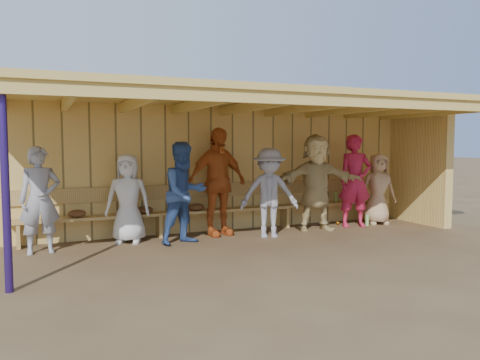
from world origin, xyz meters
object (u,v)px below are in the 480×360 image
at_px(player_a, 40,200).
at_px(bench, 225,204).
at_px(player_b, 128,198).
at_px(player_h, 378,189).
at_px(player_g, 355,181).
at_px(player_c, 185,193).
at_px(player_d, 217,182).
at_px(player_e, 269,193).
at_px(player_f, 316,182).

height_order(player_a, bench, player_a).
height_order(player_b, player_h, player_b).
bearing_deg(bench, player_g, -12.07).
relative_size(player_c, bench, 0.23).
bearing_deg(player_g, bench, -178.40).
xyz_separation_m(player_a, player_c, (2.24, -0.19, 0.03)).
relative_size(player_d, player_e, 1.23).
bearing_deg(player_e, player_d, 165.36).
bearing_deg(player_e, player_h, 26.95).
distance_m(player_d, player_f, 1.96).
bearing_deg(player_g, player_d, -171.40).
bearing_deg(player_g, player_h, 19.33).
height_order(player_e, player_h, player_e).
bearing_deg(bench, player_c, -142.85).
bearing_deg(player_b, player_e, 7.76).
distance_m(player_d, player_h, 3.53).
xyz_separation_m(player_d, player_h, (3.52, -0.19, -0.25)).
bearing_deg(player_f, player_b, -175.97).
bearing_deg(player_f, player_h, 12.69).
xyz_separation_m(player_c, player_e, (1.56, -0.08, -0.05)).
height_order(player_c, player_g, player_g).
relative_size(player_a, player_e, 1.03).
relative_size(player_c, player_g, 0.92).
bearing_deg(player_d, player_g, -14.84).
bearing_deg(player_h, player_e, -157.86).
relative_size(player_b, player_g, 0.81).
xyz_separation_m(player_a, player_h, (6.52, 0.09, -0.09)).
xyz_separation_m(player_a, player_b, (1.37, 0.26, -0.07)).
relative_size(player_a, player_d, 0.83).
relative_size(player_f, player_g, 1.00).
height_order(player_d, player_e, player_d).
bearing_deg(player_f, bench, 168.59).
relative_size(player_d, bench, 0.26).
bearing_deg(player_f, player_d, 179.65).
bearing_deg(player_c, bench, 19.72).
relative_size(player_d, player_h, 1.34).
bearing_deg(player_c, player_b, 135.37).
bearing_deg(bench, player_f, -20.02).
bearing_deg(player_b, player_a, -149.41).
bearing_deg(bench, player_d, -130.17).
distance_m(player_b, bench, 1.93).
distance_m(player_b, player_c, 0.98).
bearing_deg(player_h, player_c, -161.51).
xyz_separation_m(player_c, player_d, (0.76, 0.47, 0.13)).
bearing_deg(bench, player_e, -57.61).
distance_m(player_f, player_g, 0.95).
relative_size(player_c, player_h, 1.16).
height_order(player_d, player_f, player_d).
xyz_separation_m(player_b, player_c, (0.87, -0.45, 0.10)).
height_order(player_b, player_g, player_g).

